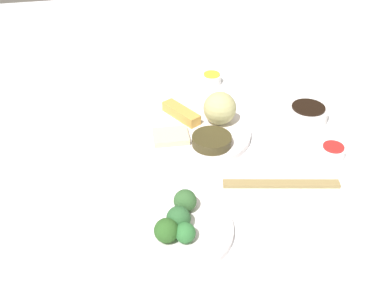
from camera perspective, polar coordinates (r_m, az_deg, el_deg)
tabletop at (r=1.04m, az=0.70°, el=1.03°), size 2.20×2.20×0.02m
main_plate at (r=1.02m, az=0.49°, el=1.44°), size 0.26×0.26×0.02m
rice_scoop at (r=1.03m, az=3.64°, el=4.68°), size 0.08×0.08×0.08m
spring_roll at (r=1.06m, az=-1.42°, el=4.05°), size 0.08×0.11×0.02m
crab_rangoon_wonton at (r=0.99m, az=-2.77°, el=0.99°), size 0.08×0.07×0.01m
stir_fry_heap at (r=0.97m, az=2.59°, el=0.47°), size 0.09×0.09×0.02m
broccoli_plate at (r=0.79m, az=-1.70°, el=-11.09°), size 0.19×0.19×0.01m
broccoli_floret_0 at (r=0.77m, az=-1.77°, el=-9.65°), size 0.04×0.04×0.04m
broccoli_floret_1 at (r=0.80m, az=-0.90°, el=-7.40°), size 0.04×0.04×0.04m
broccoli_floret_2 at (r=0.75m, az=-3.35°, el=-11.18°), size 0.04×0.04×0.04m
broccoli_floret_3 at (r=0.75m, az=-0.89°, el=-11.49°), size 0.04×0.04×0.04m
soy_sauce_bowl at (r=1.11m, az=14.87°, el=3.73°), size 0.10×0.10×0.03m
soy_sauce_bowl_liquid at (r=1.10m, az=15.02°, el=4.55°), size 0.08×0.08×0.00m
sauce_ramekin_sweet_and_sour at (r=1.00m, az=17.82°, el=-1.00°), size 0.06×0.06×0.02m
sauce_ramekin_sweet_and_sour_liquid at (r=1.00m, az=17.96°, el=-0.35°), size 0.05×0.05×0.00m
sauce_ramekin_hot_mustard at (r=1.25m, az=2.57°, el=8.47°), size 0.06×0.06×0.02m
sauce_ramekin_hot_mustard_liquid at (r=1.25m, az=2.59°, el=9.05°), size 0.05×0.05×0.00m
chopsticks_pair at (r=0.90m, az=11.54°, el=-5.11°), size 0.23×0.07×0.01m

